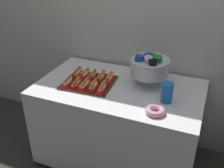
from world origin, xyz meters
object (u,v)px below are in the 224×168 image
object	(u,v)px
hot_dog_0	(68,81)
cup_stack	(167,93)
hot_dog_2	(85,84)
hot_dog_1	(76,83)
hot_dog_7	(92,75)
hot_dog_9	(109,78)
hot_dog_6	(84,74)
buffet_table	(119,122)
hot_dog_3	(94,85)
hot_dog_4	(102,87)
hot_dog_5	(76,73)
hot_dog_8	(101,77)
punch_bowl	(150,67)
serving_tray	(89,83)
donut	(155,111)

from	to	relation	value
hot_dog_0	cup_stack	world-z (taller)	cup_stack
hot_dog_2	hot_dog_1	bearing A→B (deg)	-175.49
hot_dog_7	hot_dog_9	world-z (taller)	hot_dog_7
hot_dog_1	hot_dog_6	xyz separation A→B (m)	(-0.01, 0.16, 0.00)
buffet_table	hot_dog_3	xyz separation A→B (m)	(-0.17, -0.12, 0.40)
hot_dog_4	cup_stack	world-z (taller)	cup_stack
hot_dog_1	hot_dog_9	bearing A→B (deg)	40.77
hot_dog_5	hot_dog_9	size ratio (longest dim) A/B	1.10
hot_dog_8	cup_stack	xyz separation A→B (m)	(0.59, -0.12, 0.04)
hot_dog_5	punch_bowl	world-z (taller)	punch_bowl
serving_tray	hot_dog_0	size ratio (longest dim) A/B	2.44
buffet_table	hot_dog_9	xyz separation A→B (m)	(-0.11, 0.05, 0.39)
hot_dog_1	donut	xyz separation A→B (m)	(0.69, -0.13, -0.01)
hot_dog_1	hot_dog_9	distance (m)	0.28
serving_tray	hot_dog_6	distance (m)	0.12
serving_tray	hot_dog_6	world-z (taller)	hot_dog_6
hot_dog_0	cup_stack	distance (m)	0.80
hot_dog_0	hot_dog_9	distance (m)	0.34
hot_dog_4	hot_dog_6	xyz separation A→B (m)	(-0.24, 0.15, -0.00)
hot_dog_2	hot_dog_4	size ratio (longest dim) A/B	0.98
buffet_table	punch_bowl	world-z (taller)	punch_bowl
hot_dog_5	cup_stack	world-z (taller)	cup_stack
hot_dog_9	hot_dog_3	bearing A→B (deg)	-109.93
serving_tray	donut	world-z (taller)	donut
hot_dog_3	hot_dog_6	size ratio (longest dim) A/B	1.07
buffet_table	hot_dog_0	world-z (taller)	hot_dog_0
hot_dog_0	hot_dog_1	distance (m)	0.08
hot_dog_1	hot_dog_5	bearing A→B (deg)	118.96
cup_stack	hot_dog_3	bearing A→B (deg)	-175.99
punch_bowl	cup_stack	bearing A→B (deg)	-46.77
hot_dog_7	hot_dog_5	bearing A→B (deg)	-175.49
hot_dog_0	hot_dog_1	xyz separation A→B (m)	(0.07, 0.01, -0.00)
buffet_table	hot_dog_8	distance (m)	0.44
hot_dog_0	punch_bowl	bearing A→B (deg)	23.24
buffet_table	donut	distance (m)	0.59
buffet_table	hot_dog_6	bearing A→B (deg)	174.76
hot_dog_1	hot_dog_2	xyz separation A→B (m)	(0.07, 0.01, 0.00)
hot_dog_8	hot_dog_4	bearing A→B (deg)	-61.04
hot_dog_6	hot_dog_5	bearing A→B (deg)	-175.49
serving_tray	cup_stack	bearing A→B (deg)	-3.14
hot_dog_8	buffet_table	bearing A→B (deg)	-12.97
hot_dog_6	hot_dog_8	bearing A→B (deg)	4.51
hot_dog_5	cup_stack	bearing A→B (deg)	-7.46
serving_tray	hot_dog_7	xyz separation A→B (m)	(-0.01, 0.08, 0.03)
hot_dog_4	hot_dog_3	bearing A→B (deg)	-175.49
hot_dog_2	hot_dog_3	size ratio (longest dim) A/B	1.03
hot_dog_5	hot_dog_8	size ratio (longest dim) A/B	1.00
cup_stack	hot_dog_1	bearing A→B (deg)	-175.89
cup_stack	hot_dog_2	bearing A→B (deg)	-175.93
hot_dog_0	hot_dog_4	distance (m)	0.30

